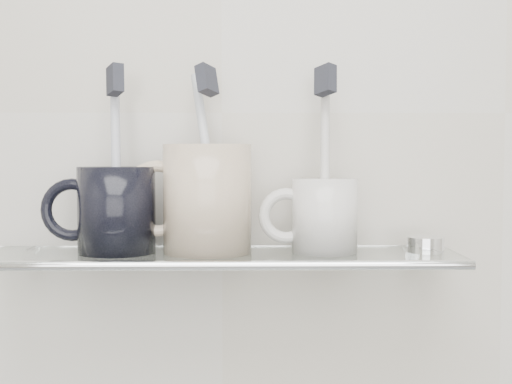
{
  "coord_description": "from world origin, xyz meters",
  "views": [
    {
      "loc": [
        0.03,
        0.3,
        1.21
      ],
      "look_at": [
        0.04,
        1.04,
        1.16
      ],
      "focal_mm": 50.0,
      "sensor_mm": 36.0,
      "label": 1
    }
  ],
  "objects_px": {
    "shelf_glass": "(220,257)",
    "mug_right": "(325,216)",
    "mug_left": "(117,210)",
    "mug_center": "(207,199)"
  },
  "relations": [
    {
      "from": "shelf_glass",
      "to": "mug_right",
      "type": "relative_size",
      "value": 6.43
    },
    {
      "from": "shelf_glass",
      "to": "mug_left",
      "type": "height_order",
      "value": "mug_left"
    },
    {
      "from": "mug_left",
      "to": "mug_right",
      "type": "distance_m",
      "value": 0.22
    },
    {
      "from": "mug_center",
      "to": "mug_right",
      "type": "relative_size",
      "value": 1.47
    },
    {
      "from": "shelf_glass",
      "to": "mug_center",
      "type": "distance_m",
      "value": 0.06
    },
    {
      "from": "mug_left",
      "to": "shelf_glass",
      "type": "bearing_deg",
      "value": -20.83
    },
    {
      "from": "shelf_glass",
      "to": "mug_left",
      "type": "relative_size",
      "value": 5.52
    },
    {
      "from": "mug_left",
      "to": "mug_right",
      "type": "relative_size",
      "value": 1.16
    },
    {
      "from": "mug_center",
      "to": "shelf_glass",
      "type": "bearing_deg",
      "value": -6.58
    },
    {
      "from": "mug_center",
      "to": "mug_left",
      "type": "bearing_deg",
      "value": -166.28
    }
  ]
}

